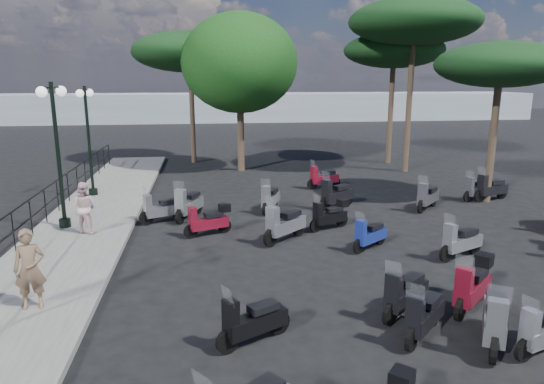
{
  "coord_description": "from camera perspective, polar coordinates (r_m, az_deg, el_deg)",
  "views": [
    {
      "loc": [
        -2.64,
        -11.11,
        4.71
      ],
      "look_at": [
        -0.58,
        3.64,
        1.2
      ],
      "focal_mm": 32.0,
      "sensor_mm": 36.0,
      "label": 1
    }
  ],
  "objects": [
    {
      "name": "ground",
      "position": [
        12.35,
        5.08,
        -9.21
      ],
      "size": [
        120.0,
        120.0,
        0.0
      ],
      "primitive_type": "plane",
      "color": "black",
      "rests_on": "ground"
    },
    {
      "name": "sidewalk",
      "position": [
        15.34,
        -22.21,
        -5.34
      ],
      "size": [
        3.0,
        30.0,
        0.15
      ],
      "primitive_type": "cube",
      "color": "#63625F",
      "rests_on": "ground"
    },
    {
      "name": "railing",
      "position": [
        15.31,
        -27.37,
        -2.67
      ],
      "size": [
        0.04,
        26.04,
        1.1
      ],
      "color": "black",
      "rests_on": "sidewalk"
    },
    {
      "name": "lamp_post_1",
      "position": [
        16.08,
        -23.94,
        4.92
      ],
      "size": [
        0.59,
        1.28,
        4.45
      ],
      "rotation": [
        0.0,
        0.0,
        -0.28
      ],
      "color": "black",
      "rests_on": "sidewalk"
    },
    {
      "name": "lamp_post_2",
      "position": [
        20.31,
        -20.8,
        6.4
      ],
      "size": [
        0.44,
        1.25,
        4.27
      ],
      "rotation": [
        0.0,
        0.0,
        -0.15
      ],
      "color": "black",
      "rests_on": "sidewalk"
    },
    {
      "name": "woman",
      "position": [
        10.95,
        -26.61,
        -8.12
      ],
      "size": [
        0.66,
        0.49,
        1.66
      ],
      "primitive_type": "imported",
      "rotation": [
        0.0,
        0.0,
        0.16
      ],
      "color": "brown",
      "rests_on": "sidewalk"
    },
    {
      "name": "pedestrian_far",
      "position": [
        15.56,
        -21.21,
        -1.7
      ],
      "size": [
        0.92,
        0.82,
        1.56
      ],
      "primitive_type": "imported",
      "rotation": [
        0.0,
        0.0,
        2.79
      ],
      "color": "beige",
      "rests_on": "sidewalk"
    },
    {
      "name": "scooter_2",
      "position": [
        9.02,
        -2.32,
        -15.03
      ],
      "size": [
        1.43,
        0.88,
        1.25
      ],
      "rotation": [
        0.0,
        0.0,
        2.06
      ],
      "color": "black",
      "rests_on": "ground"
    },
    {
      "name": "scooter_3",
      "position": [
        14.91,
        -7.51,
        -3.4
      ],
      "size": [
        1.47,
        0.78,
        1.23
      ],
      "rotation": [
        0.0,
        0.0,
        1.95
      ],
      "color": "black",
      "rests_on": "ground"
    },
    {
      "name": "scooter_4",
      "position": [
        16.53,
        -12.87,
        -2.02
      ],
      "size": [
        1.5,
        0.85,
        1.28
      ],
      "rotation": [
        0.0,
        0.0,
        2.01
      ],
      "color": "black",
      "rests_on": "ground"
    },
    {
      "name": "scooter_5",
      "position": [
        16.72,
        -9.82,
        -1.48
      ],
      "size": [
        0.98,
        1.71,
        1.46
      ],
      "rotation": [
        0.0,
        0.0,
        2.69
      ],
      "color": "black",
      "rests_on": "ground"
    },
    {
      "name": "scooter_7",
      "position": [
        10.33,
        15.32,
        -11.51
      ],
      "size": [
        1.35,
        1.15,
        1.33
      ],
      "rotation": [
        0.0,
        0.0,
        2.26
      ],
      "color": "black",
      "rests_on": "ground"
    },
    {
      "name": "scooter_8",
      "position": [
        9.59,
        17.4,
        -13.79
      ],
      "size": [
        1.21,
        1.2,
        1.28
      ],
      "rotation": [
        0.0,
        0.0,
        2.35
      ],
      "color": "black",
      "rests_on": "ground"
    },
    {
      "name": "scooter_9",
      "position": [
        15.51,
        6.81,
        -2.75
      ],
      "size": [
        1.41,
        0.82,
        1.2
      ],
      "rotation": [
        0.0,
        0.0,
        2.01
      ],
      "color": "black",
      "rests_on": "ground"
    },
    {
      "name": "scooter_10",
      "position": [
        14.25,
        1.46,
        -3.85
      ],
      "size": [
        1.47,
        1.32,
        1.48
      ],
      "rotation": [
        0.0,
        0.0,
        2.29
      ],
      "color": "black",
      "rests_on": "ground"
    },
    {
      "name": "scooter_12",
      "position": [
        11.01,
        22.52,
        -10.18
      ],
      "size": [
        1.39,
        1.28,
        1.38
      ],
      "rotation": [
        0.0,
        0.0,
        2.3
      ],
      "color": "black",
      "rests_on": "ground"
    },
    {
      "name": "scooter_13",
      "position": [
        9.77,
        24.7,
        -13.61
      ],
      "size": [
        1.06,
        1.58,
        1.42
      ],
      "rotation": [
        0.0,
        0.0,
        2.59
      ],
      "color": "black",
      "rests_on": "ground"
    },
    {
      "name": "scooter_14",
      "position": [
        13.91,
        11.39,
        -5.01
      ],
      "size": [
        1.25,
        0.96,
        1.18
      ],
      "rotation": [
        0.0,
        0.0,
        2.2
      ],
      "color": "black",
      "rests_on": "ground"
    },
    {
      "name": "scooter_15",
      "position": [
        18.04,
        7.56,
        -0.34
      ],
      "size": [
        1.58,
        1.11,
        1.45
      ],
      "rotation": [
        0.0,
        0.0,
        2.15
      ],
      "color": "black",
      "rests_on": "ground"
    },
    {
      "name": "scooter_16",
      "position": [
        17.45,
        -0.24,
        -0.84
      ],
      "size": [
        0.87,
        1.54,
        1.31
      ],
      "rotation": [
        0.0,
        0.0,
        2.71
      ],
      "color": "black",
      "rests_on": "ground"
    },
    {
      "name": "scooter_20",
      "position": [
        13.91,
        21.31,
        -5.49
      ],
      "size": [
        1.54,
        0.85,
        1.31
      ],
      "rotation": [
        0.0,
        0.0,
        1.99
      ],
      "color": "black",
      "rests_on": "ground"
    },
    {
      "name": "scooter_21",
      "position": [
        18.53,
        17.81,
        -0.59
      ],
      "size": [
        1.3,
        1.28,
        1.37
      ],
      "rotation": [
        0.0,
        0.0,
        2.35
      ],
      "color": "black",
      "rests_on": "ground"
    },
    {
      "name": "scooter_22",
      "position": [
        21.25,
        6.04,
        1.62
      ],
      "size": [
        1.59,
        0.7,
        1.29
      ],
      "rotation": [
        0.0,
        0.0,
        1.86
      ],
      "color": "black",
      "rests_on": "ground"
    },
    {
      "name": "scooter_27",
      "position": [
        20.67,
        22.98,
        0.25
      ],
      "size": [
        1.48,
        0.78,
        1.24
      ],
      "rotation": [
        0.0,
        0.0,
        1.96
      ],
      "color": "black",
      "rests_on": "ground"
    },
    {
      "name": "scooter_28",
      "position": [
        20.81,
        24.34,
        0.34
      ],
      "size": [
        1.68,
        0.78,
        1.38
      ],
      "rotation": [
        0.0,
        0.0,
        1.89
      ],
      "color": "black",
      "rests_on": "ground"
    },
    {
      "name": "broadleaf_tree",
      "position": [
        24.95,
        -3.82,
        14.87
      ],
      "size": [
        5.81,
        5.81,
        7.9
      ],
      "color": "#38281E",
      "rests_on": "ground"
    },
    {
      "name": "pine_0",
      "position": [
        28.05,
        14.16,
        15.81
      ],
      "size": [
        5.43,
        5.43,
        7.12
      ],
      "color": "#38281E",
      "rests_on": "ground"
    },
    {
      "name": "pine_1",
      "position": [
        25.72,
        16.4,
        18.63
      ],
      "size": [
        6.36,
        6.36,
        8.48
      ],
      "color": "#38281E",
      "rests_on": "ground"
    },
    {
      "name": "pine_2",
      "position": [
        27.79,
        -9.63,
        15.91
      ],
      "size": [
        6.33,
        6.33,
        7.2
      ],
      "color": "#38281E",
      "rests_on": "ground"
    },
    {
      "name": "pine_3",
      "position": [
        20.21,
        25.29,
        13.33
      ],
      "size": [
        4.78,
        4.78,
        6.03
      ],
      "color": "#38281E",
      "rests_on": "ground"
    },
    {
      "name": "distant_hills",
      "position": [
        56.26,
        -5.32,
        9.94
      ],
      "size": [
        70.0,
        8.0,
        3.0
      ],
      "primitive_type": "cube",
      "color": "gray",
      "rests_on": "ground"
    }
  ]
}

